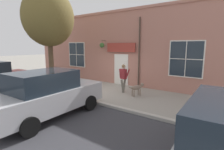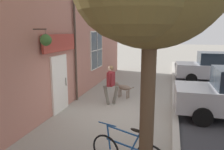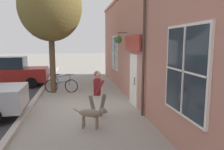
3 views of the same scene
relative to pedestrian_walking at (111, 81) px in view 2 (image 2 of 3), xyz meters
The scene contains 5 objects.
ground_plane 1.60m from the pedestrian_walking, 65.06° to the right, with size 90.00×90.00×0.00m, color gray.
storefront_facade 2.66m from the pedestrian_walking, 146.97° to the right, with size 0.95×18.00×5.05m.
pedestrian_walking is the anchor object (origin of this frame).
dog_on_leash 1.18m from the pedestrian_walking, 75.60° to the left, with size 1.06×0.49×0.69m.
parked_car_far_end 7.27m from the pedestrian_walking, 48.25° to the left, with size 4.35×2.04×1.75m.
Camera 2 is at (1.75, -7.10, 2.96)m, focal length 35.00 mm.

